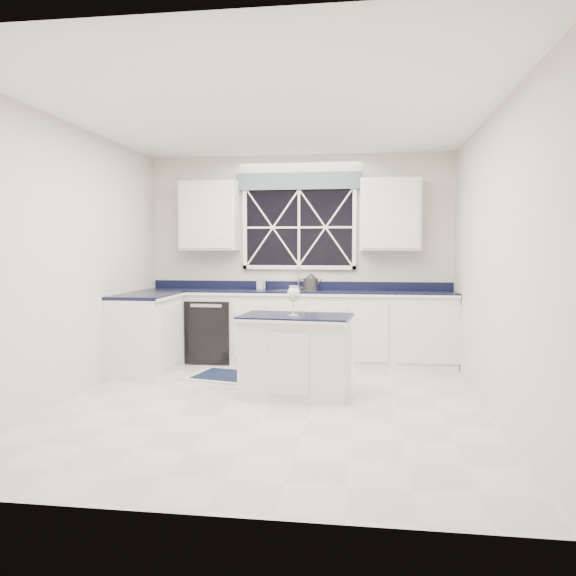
# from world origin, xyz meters

# --- Properties ---
(ground) EXTENTS (4.50, 4.50, 0.00)m
(ground) POSITION_xyz_m (0.00, 0.00, 0.00)
(ground) COLOR silver
(ground) RESTS_ON ground
(back_wall) EXTENTS (4.00, 0.10, 2.70)m
(back_wall) POSITION_xyz_m (0.00, 2.25, 1.35)
(back_wall) COLOR beige
(back_wall) RESTS_ON ground
(base_cabinets) EXTENTS (3.99, 1.60, 0.90)m
(base_cabinets) POSITION_xyz_m (-0.33, 1.78, 0.45)
(base_cabinets) COLOR silver
(base_cabinets) RESTS_ON ground
(countertop) EXTENTS (3.98, 0.64, 0.04)m
(countertop) POSITION_xyz_m (0.00, 1.95, 0.92)
(countertop) COLOR black
(countertop) RESTS_ON base_cabinets
(dishwasher) EXTENTS (0.60, 0.58, 0.82)m
(dishwasher) POSITION_xyz_m (-1.10, 1.95, 0.41)
(dishwasher) COLOR black
(dishwasher) RESTS_ON ground
(window) EXTENTS (1.65, 0.09, 1.26)m
(window) POSITION_xyz_m (0.00, 2.20, 1.83)
(window) COLOR black
(window) RESTS_ON ground
(upper_cabinets) EXTENTS (3.10, 0.34, 0.90)m
(upper_cabinets) POSITION_xyz_m (0.00, 2.08, 1.90)
(upper_cabinets) COLOR silver
(upper_cabinets) RESTS_ON ground
(faucet) EXTENTS (0.05, 0.20, 0.30)m
(faucet) POSITION_xyz_m (0.00, 2.14, 1.10)
(faucet) COLOR #B1B1B3
(faucet) RESTS_ON countertop
(island) EXTENTS (1.14, 0.75, 0.81)m
(island) POSITION_xyz_m (0.19, 0.35, 0.41)
(island) COLOR silver
(island) RESTS_ON ground
(rug) EXTENTS (1.26, 0.91, 0.02)m
(rug) POSITION_xyz_m (-0.53, 1.03, 0.01)
(rug) COLOR beige
(rug) RESTS_ON ground
(kettle) EXTENTS (0.30, 0.24, 0.22)m
(kettle) POSITION_xyz_m (0.18, 1.94, 1.04)
(kettle) COLOR #2D2D30
(kettle) RESTS_ON countertop
(wine_glass) EXTENTS (0.12, 0.12, 0.30)m
(wine_glass) POSITION_xyz_m (0.18, 0.28, 1.02)
(wine_glass) COLOR silver
(wine_glass) RESTS_ON island
(soap_bottle) EXTENTS (0.11, 0.11, 0.19)m
(soap_bottle) POSITION_xyz_m (-0.50, 2.12, 1.04)
(soap_bottle) COLOR silver
(soap_bottle) RESTS_ON countertop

